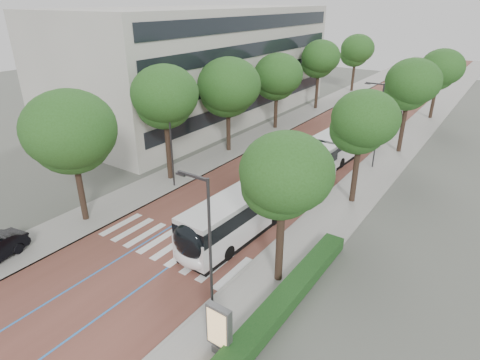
# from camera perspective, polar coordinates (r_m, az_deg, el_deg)

# --- Properties ---
(ground) EXTENTS (160.00, 160.00, 0.00)m
(ground) POSITION_cam_1_polar(r_m,az_deg,el_deg) (26.81, -11.48, -10.12)
(ground) COLOR #51544C
(ground) RESTS_ON ground
(road) EXTENTS (11.00, 140.00, 0.02)m
(road) POSITION_cam_1_polar(r_m,az_deg,el_deg) (59.19, 17.33, 8.65)
(road) COLOR brown
(road) RESTS_ON ground
(sidewalk_left) EXTENTS (4.00, 140.00, 0.12)m
(sidewalk_left) POSITION_cam_1_polar(r_m,az_deg,el_deg) (61.70, 10.67, 9.99)
(sidewalk_left) COLOR #9C9893
(sidewalk_left) RESTS_ON ground
(sidewalk_right) EXTENTS (4.00, 140.00, 0.12)m
(sidewalk_right) POSITION_cam_1_polar(r_m,az_deg,el_deg) (57.53, 24.43, 7.18)
(sidewalk_right) COLOR #9C9893
(sidewalk_right) RESTS_ON ground
(kerb_left) EXTENTS (0.20, 140.00, 0.14)m
(kerb_left) POSITION_cam_1_polar(r_m,az_deg,el_deg) (60.99, 12.31, 9.68)
(kerb_left) COLOR gray
(kerb_left) RESTS_ON ground
(kerb_right) EXTENTS (0.20, 140.00, 0.14)m
(kerb_right) POSITION_cam_1_polar(r_m,az_deg,el_deg) (57.86, 22.60, 7.58)
(kerb_right) COLOR gray
(kerb_right) RESTS_ON ground
(zebra_crossing) EXTENTS (10.55, 3.60, 0.01)m
(zebra_crossing) POSITION_cam_1_polar(r_m,az_deg,el_deg) (27.24, -9.68, -9.28)
(zebra_crossing) COLOR silver
(zebra_crossing) RESTS_ON ground
(lane_line_left) EXTENTS (0.12, 126.00, 0.01)m
(lane_line_left) POSITION_cam_1_polar(r_m,az_deg,el_deg) (59.66, 15.87, 8.96)
(lane_line_left) COLOR blue
(lane_line_left) RESTS_ON road
(lane_line_right) EXTENTS (0.12, 126.00, 0.01)m
(lane_line_right) POSITION_cam_1_polar(r_m,az_deg,el_deg) (58.76, 18.81, 8.35)
(lane_line_right) COLOR blue
(lane_line_right) RESTS_ON road
(office_building) EXTENTS (18.11, 40.00, 14.00)m
(office_building) POSITION_cam_1_polar(r_m,az_deg,el_deg) (56.54, -5.72, 16.17)
(office_building) COLOR #99968D
(office_building) RESTS_ON ground
(hedge) EXTENTS (1.20, 14.00, 0.80)m
(hedge) POSITION_cam_1_polar(r_m,az_deg,el_deg) (22.01, 6.11, -16.81)
(hedge) COLOR #143A15
(hedge) RESTS_ON sidewalk_right
(streetlight_near) EXTENTS (1.82, 0.20, 8.00)m
(streetlight_near) POSITION_cam_1_polar(r_m,az_deg,el_deg) (18.49, -4.72, -8.99)
(streetlight_near) COLOR #313134
(streetlight_near) RESTS_ON sidewalk_right
(streetlight_far) EXTENTS (1.82, 0.20, 8.00)m
(streetlight_far) POSITION_cam_1_polar(r_m,az_deg,el_deg) (39.47, 18.93, 8.17)
(streetlight_far) COLOR #313134
(streetlight_far) RESTS_ON sidewalk_right
(lamp_post_left) EXTENTS (0.14, 0.14, 8.00)m
(lamp_post_left) POSITION_cam_1_polar(r_m,az_deg,el_deg) (33.95, -9.78, 5.39)
(lamp_post_left) COLOR #313134
(lamp_post_left) RESTS_ON sidewalk_left
(trees_left) EXTENTS (6.41, 60.87, 9.63)m
(trees_left) POSITION_cam_1_polar(r_m,az_deg,el_deg) (45.58, 2.06, 13.81)
(trees_left) COLOR black
(trees_left) RESTS_ON ground
(trees_right) EXTENTS (5.51, 47.19, 9.20)m
(trees_right) POSITION_cam_1_polar(r_m,az_deg,el_deg) (41.03, 21.67, 10.77)
(trees_right) COLOR black
(trees_right) RESTS_ON ground
(lead_bus) EXTENTS (3.25, 18.48, 3.20)m
(lead_bus) POSITION_cam_1_polar(r_m,az_deg,el_deg) (29.72, 3.88, -2.34)
(lead_bus) COLOR black
(lead_bus) RESTS_ON ground
(bus_queued_0) EXTENTS (3.28, 12.53, 3.20)m
(bus_queued_0) POSITION_cam_1_polar(r_m,az_deg,el_deg) (42.76, 14.76, 5.38)
(bus_queued_0) COLOR silver
(bus_queued_0) RESTS_ON ground
(bus_queued_1) EXTENTS (2.62, 12.42, 3.20)m
(bus_queued_1) POSITION_cam_1_polar(r_m,az_deg,el_deg) (55.87, 19.75, 9.15)
(bus_queued_1) COLOR silver
(bus_queued_1) RESTS_ON ground
(ad_panel) EXTENTS (1.26, 0.49, 2.60)m
(ad_panel) POSITION_cam_1_polar(r_m,az_deg,el_deg) (19.16, -2.99, -20.38)
(ad_panel) COLOR #59595B
(ad_panel) RESTS_ON sidewalk_right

